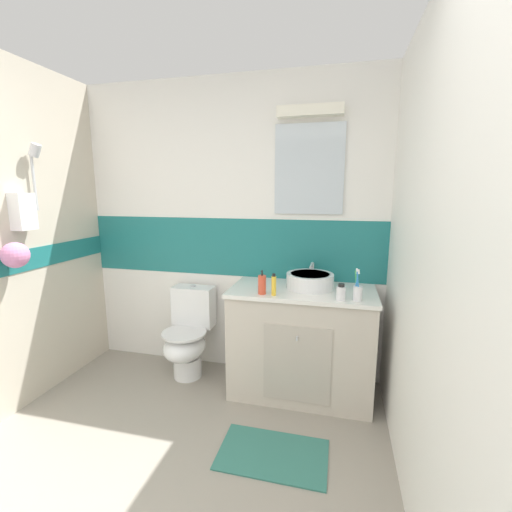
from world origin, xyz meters
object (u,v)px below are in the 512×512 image
(toilet, at_px, (188,335))
(sink_basin, at_px, (310,280))
(toothbrush_cup, at_px, (358,291))
(toothpaste_tube_upright, at_px, (274,285))
(soap_dispenser, at_px, (262,285))
(lotion_bottle_short, at_px, (341,293))

(toilet, bearing_deg, sink_basin, 0.44)
(toothbrush_cup, relative_size, toothpaste_tube_upright, 1.39)
(toothbrush_cup, height_order, soap_dispenser, toothbrush_cup)
(toothpaste_tube_upright, bearing_deg, toothbrush_cup, 1.90)
(toilet, distance_m, soap_dispenser, 0.93)
(soap_dispenser, height_order, lotion_bottle_short, soap_dispenser)
(sink_basin, xyz_separation_m, toilet, (-1.02, -0.01, -0.55))
(toothbrush_cup, xyz_separation_m, soap_dispenser, (-0.66, -0.00, 0.01))
(soap_dispenser, distance_m, lotion_bottle_short, 0.55)
(lotion_bottle_short, bearing_deg, toothpaste_tube_upright, -179.77)
(toothpaste_tube_upright, bearing_deg, soap_dispenser, 170.75)
(toothbrush_cup, distance_m, toothpaste_tube_upright, 0.57)
(lotion_bottle_short, bearing_deg, soap_dispenser, 178.70)
(toilet, height_order, toothbrush_cup, toothbrush_cup)
(toilet, height_order, lotion_bottle_short, lotion_bottle_short)
(toilet, distance_m, toothpaste_tube_upright, 1.00)
(sink_basin, distance_m, toilet, 1.16)
(lotion_bottle_short, bearing_deg, toothbrush_cup, 9.00)
(sink_basin, relative_size, lotion_bottle_short, 3.53)
(toilet, relative_size, lotion_bottle_short, 6.75)
(sink_basin, xyz_separation_m, lotion_bottle_short, (0.23, -0.25, -0.01))
(sink_basin, xyz_separation_m, soap_dispenser, (-0.32, -0.24, 0.01))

